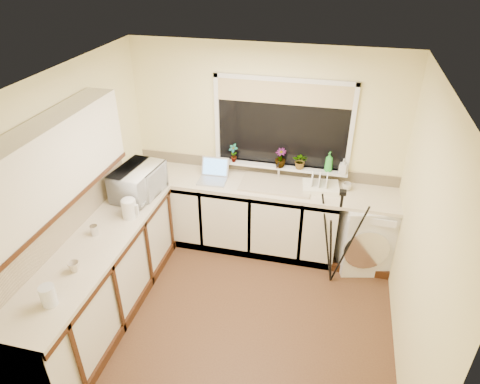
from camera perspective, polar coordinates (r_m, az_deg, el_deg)
name	(u,v)px	position (r m, az deg, el deg)	size (l,w,h in m)	color
floor	(235,313)	(4.69, -0.69, -15.72)	(3.20, 3.20, 0.00)	brown
ceiling	(233,82)	(3.36, -0.95, 14.34)	(3.20, 3.20, 0.00)	white
wall_back	(265,148)	(5.17, 3.30, 5.87)	(3.20, 3.20, 0.00)	#F7EBA5
wall_front	(174,349)	(2.83, -8.73, -19.94)	(3.20, 3.20, 0.00)	#F7EBA5
wall_left	(76,195)	(4.50, -20.94, -0.35)	(3.00, 3.00, 0.00)	#F7EBA5
wall_right	(420,241)	(3.89, 22.85, -6.06)	(3.00, 3.00, 0.00)	#F7EBA5
base_cabinet_back	(233,213)	(5.37, -0.96, -2.82)	(2.55, 0.60, 0.86)	silver
base_cabinet_left	(102,281)	(4.61, -17.88, -11.20)	(0.54, 2.40, 0.86)	silver
worktop_back	(259,185)	(5.07, 2.56, 0.94)	(3.20, 0.60, 0.04)	beige
worktop_left	(94,246)	(4.33, -18.82, -6.75)	(0.60, 2.40, 0.04)	beige
upper_cabinet	(49,165)	(3.84, -23.99, 3.33)	(0.28, 1.90, 0.70)	silver
splashback_left	(62,220)	(4.35, -22.61, -3.48)	(0.02, 2.40, 0.45)	beige
splashback_back	(264,167)	(5.28, 3.20, 3.30)	(3.20, 0.02, 0.14)	beige
window_glass	(282,124)	(5.00, 5.66, 8.93)	(1.50, 0.02, 1.00)	black
window_blind	(284,93)	(4.85, 5.84, 12.93)	(1.50, 0.02, 0.25)	tan
windowsill	(280,166)	(5.17, 5.28, 3.40)	(1.60, 0.14, 0.03)	white
sink	(276,185)	(5.03, 4.80, 1.00)	(0.82, 0.46, 0.03)	tan
faucet	(279,169)	(5.13, 5.18, 3.01)	(0.03, 0.03, 0.24)	silver
washing_machine	(366,233)	(5.24, 16.43, -5.20)	(0.61, 0.59, 0.86)	white
laptop	(214,174)	(5.13, -3.53, 2.36)	(0.34, 0.35, 0.23)	#A3A4AB
kettle	(129,209)	(4.55, -14.51, -2.17)	(0.15, 0.15, 0.20)	white
dish_rack	(321,187)	(5.00, 10.65, 0.62)	(0.41, 0.31, 0.06)	white
tripod	(336,238)	(4.78, 12.68, -6.03)	(0.59, 0.59, 1.20)	black
glass_jug	(48,296)	(3.76, -24.11, -12.45)	(0.12, 0.12, 0.18)	silver
steel_jar	(94,230)	(4.41, -18.80, -4.82)	(0.07, 0.07, 0.10)	silver
microwave	(138,182)	(4.88, -13.36, 1.32)	(0.61, 0.41, 0.33)	white
plant_a	(233,153)	(5.18, -0.89, 5.19)	(0.12, 0.08, 0.23)	#999999
plant_c	(280,158)	(5.08, 5.40, 4.53)	(0.13, 0.13, 0.23)	#999999
plant_d	(301,161)	(5.07, 8.05, 4.12)	(0.18, 0.16, 0.20)	#999999
soap_bottle_green	(329,162)	(5.06, 11.72, 3.95)	(0.09, 0.09, 0.24)	green
soap_bottle_clear	(343,166)	(5.06, 13.54, 3.33)	(0.08, 0.08, 0.18)	#999999
cup_back	(347,187)	(5.06, 13.99, 0.71)	(0.11, 0.11, 0.09)	beige
cup_left	(74,267)	(4.03, -21.17, -9.23)	(0.10, 0.10, 0.09)	beige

